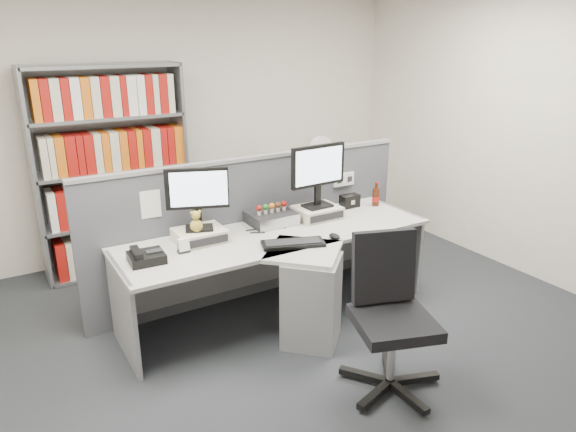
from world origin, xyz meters
TOP-DOWN VIEW (x-y plane):
  - ground at (0.00, 0.00)m, footprint 5.50×5.50m
  - room_shell at (0.00, 0.00)m, footprint 5.04×5.54m
  - partition at (0.00, 1.25)m, footprint 3.00×0.08m
  - desk at (0.00, 0.60)m, footprint 2.60×1.20m
  - monitor_riser_left at (-0.60, 0.98)m, footprint 0.38×0.31m
  - monitor_riser_right at (0.50, 0.98)m, footprint 0.38×0.31m
  - monitor_left at (-0.60, 0.98)m, footprint 0.46×0.22m
  - monitor_right at (0.50, 0.98)m, footprint 0.54×0.18m
  - desktop_pc at (0.08, 1.06)m, footprint 0.38×0.34m
  - figurines at (0.08, 1.04)m, footprint 0.29×0.05m
  - keyboard at (-0.02, 0.54)m, footprint 0.51×0.33m
  - mouse at (0.33, 0.48)m, footprint 0.07×0.11m
  - desk_phone at (-1.08, 0.81)m, footprint 0.26×0.24m
  - desk_calendar at (-0.79, 0.84)m, footprint 0.09×0.07m
  - plush_toy at (-0.64, 0.94)m, footprint 0.10×0.10m
  - speaker at (0.92, 1.07)m, footprint 0.18×0.10m
  - cola_bottle at (1.16, 0.98)m, footprint 0.07×0.07m
  - shelving_unit at (-0.90, 2.44)m, footprint 1.41×0.40m
  - filing_cabinet at (1.20, 1.99)m, footprint 0.45×0.61m
  - desk_fan at (1.20, 1.99)m, footprint 0.30×0.18m
  - office_chair at (0.16, -0.38)m, footprint 0.68×0.69m

SIDE VIEW (x-z plane):
  - ground at x=0.00m, z-range 0.00..0.00m
  - filing_cabinet at x=1.20m, z-range 0.00..0.70m
  - desk at x=0.00m, z-range 0.10..0.82m
  - office_chair at x=0.16m, z-range 0.04..1.06m
  - partition at x=0.00m, z-range 0.01..1.29m
  - keyboard at x=-0.02m, z-range 0.72..0.75m
  - mouse at x=0.33m, z-range 0.72..0.76m
  - desk_phone at x=-1.08m, z-range 0.71..0.81m
  - desk_calendar at x=-0.79m, z-range 0.71..0.82m
  - monitor_riser_left at x=-0.60m, z-range 0.72..0.82m
  - monitor_riser_right at x=0.50m, z-range 0.72..0.82m
  - desktop_pc at x=0.08m, z-range 0.72..0.82m
  - speaker at x=0.92m, z-range 0.72..0.84m
  - cola_bottle at x=1.16m, z-range 0.69..0.92m
  - figurines at x=0.08m, z-range 0.83..0.91m
  - plush_toy at x=-0.64m, z-range 0.81..0.98m
  - shelving_unit at x=-0.90m, z-range -0.02..1.98m
  - desk_fan at x=1.20m, z-range 0.76..1.28m
  - monitor_left at x=-0.60m, z-range 0.87..1.35m
  - monitor_right at x=0.50m, z-range 0.87..1.42m
  - room_shell at x=0.00m, z-range 0.43..3.15m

